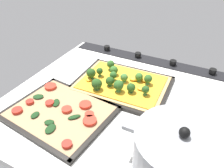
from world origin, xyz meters
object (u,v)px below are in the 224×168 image
object	(u,v)px
broccoli_pizza	(121,82)
cooking_pot	(178,155)
baking_tray_back	(60,113)
veggie_pizza_back	(60,111)
baking_tray_front	(122,85)

from	to	relation	value
broccoli_pizza	cooking_pot	bearing A→B (deg)	134.99
broccoli_pizza	cooking_pot	world-z (taller)	cooking_pot
baking_tray_back	veggie_pizza_back	bearing A→B (deg)	-75.86
veggie_pizza_back	cooking_pot	distance (cm)	38.27
baking_tray_front	cooking_pot	distance (cm)	38.32
baking_tray_back	veggie_pizza_back	world-z (taller)	veggie_pizza_back
veggie_pizza_back	cooking_pot	world-z (taller)	cooking_pot
baking_tray_front	veggie_pizza_back	xyz separation A→B (cm)	(11.39, 23.08, 0.75)
baking_tray_front	veggie_pizza_back	bearing A→B (deg)	63.74
baking_tray_back	veggie_pizza_back	size ratio (longest dim) A/B	1.08
broccoli_pizza	veggie_pizza_back	size ratio (longest dim) A/B	1.05
broccoli_pizza	veggie_pizza_back	world-z (taller)	broccoli_pizza
broccoli_pizza	baking_tray_back	distance (cm)	25.25
cooking_pot	baking_tray_front	bearing A→B (deg)	-45.99
broccoli_pizza	baking_tray_back	bearing A→B (deg)	64.38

